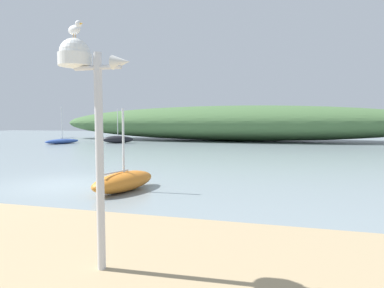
# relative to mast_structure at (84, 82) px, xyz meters

# --- Properties ---
(ground_plane) EXTENTS (120.00, 120.00, 0.00)m
(ground_plane) POSITION_rel_mast_structure_xyz_m (-5.20, 6.26, -3.00)
(ground_plane) COLOR gray
(distant_hill) EXTENTS (47.34, 10.81, 4.36)m
(distant_hill) POSITION_rel_mast_structure_xyz_m (-2.14, 36.06, -0.82)
(distant_hill) COLOR #476B3D
(distant_hill) RESTS_ON ground
(mast_structure) EXTENTS (1.12, 0.48, 3.45)m
(mast_structure) POSITION_rel_mast_structure_xyz_m (0.00, 0.00, 0.00)
(mast_structure) COLOR silver
(mast_structure) RESTS_ON beach_sand
(seagull_on_radar) EXTENTS (0.33, 0.19, 0.24)m
(seagull_on_radar) POSITION_rel_mast_structure_xyz_m (-0.13, -0.01, 0.78)
(seagull_on_radar) COLOR orange
(seagull_on_radar) RESTS_ON mast_structure
(sailboat_off_point) EXTENTS (3.40, 2.32, 3.82)m
(sailboat_off_point) POSITION_rel_mast_structure_xyz_m (-14.07, 27.79, -2.59)
(sailboat_off_point) COLOR black
(sailboat_off_point) RESTS_ON ground
(sailboat_far_left) EXTENTS (1.74, 3.02, 2.87)m
(sailboat_far_left) POSITION_rel_mast_structure_xyz_m (-2.34, 5.86, -2.66)
(sailboat_far_left) COLOR orange
(sailboat_far_left) RESTS_ON ground
(sailboat_far_right) EXTENTS (2.67, 4.04, 4.09)m
(sailboat_far_right) POSITION_rel_mast_structure_xyz_m (-19.53, 25.57, -2.73)
(sailboat_far_right) COLOR #2D4C9E
(sailboat_far_right) RESTS_ON ground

